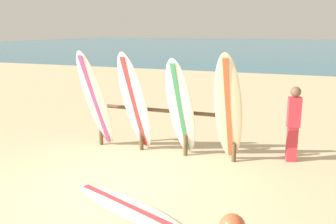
# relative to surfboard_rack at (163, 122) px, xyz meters

# --- Properties ---
(ground_plane) EXTENTS (120.00, 120.00, 0.00)m
(ground_plane) POSITION_rel_surfboard_rack_xyz_m (-0.10, -2.33, -0.69)
(ground_plane) COLOR #D3BC8C
(ocean_water) EXTENTS (120.00, 80.00, 0.01)m
(ocean_water) POSITION_rel_surfboard_rack_xyz_m (-0.10, 55.67, -0.68)
(ocean_water) COLOR teal
(ocean_water) RESTS_ON ground
(surfboard_rack) EXTENTS (3.19, 0.09, 1.08)m
(surfboard_rack) POSITION_rel_surfboard_rack_xyz_m (0.00, 0.00, 0.00)
(surfboard_rack) COLOR brown
(surfboard_rack) RESTS_ON ground
(surfboard_leaning_far_left) EXTENTS (0.59, 1.07, 2.22)m
(surfboard_leaning_far_left) POSITION_rel_surfboard_rack_xyz_m (-1.40, -0.38, 0.43)
(surfboard_leaning_far_left) COLOR silver
(surfboard_leaning_far_left) RESTS_ON ground
(surfboard_leaning_left) EXTENTS (0.67, 1.00, 2.21)m
(surfboard_leaning_left) POSITION_rel_surfboard_rack_xyz_m (-0.52, -0.28, 0.42)
(surfboard_leaning_left) COLOR white
(surfboard_leaning_left) RESTS_ON ground
(surfboard_leaning_center_left) EXTENTS (0.58, 1.00, 2.12)m
(surfboard_leaning_center_left) POSITION_rel_surfboard_rack_xyz_m (0.49, -0.25, 0.37)
(surfboard_leaning_center_left) COLOR white
(surfboard_leaning_center_left) RESTS_ON ground
(surfboard_leaning_center) EXTENTS (0.56, 1.16, 2.26)m
(surfboard_leaning_center) POSITION_rel_surfboard_rack_xyz_m (1.48, -0.36, 0.44)
(surfboard_leaning_center) COLOR beige
(surfboard_leaning_center) RESTS_ON ground
(surfboard_lying_on_sand) EXTENTS (2.30, 1.28, 0.08)m
(surfboard_lying_on_sand) POSITION_rel_surfboard_rack_xyz_m (0.49, -2.59, -0.65)
(surfboard_lying_on_sand) COLOR white
(surfboard_lying_on_sand) RESTS_ON ground
(beachgoer_standing) EXTENTS (0.28, 0.22, 1.53)m
(beachgoer_standing) POSITION_rel_surfboard_rack_xyz_m (2.62, 0.46, 0.16)
(beachgoer_standing) COLOR #D8333F
(beachgoer_standing) RESTS_ON ground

